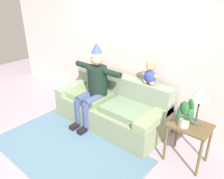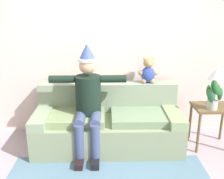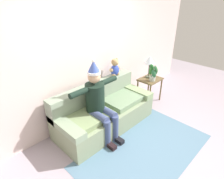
{
  "view_description": "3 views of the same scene",
  "coord_description": "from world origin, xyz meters",
  "px_view_note": "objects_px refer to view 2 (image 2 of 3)",
  "views": [
    {
      "loc": [
        2.25,
        -1.6,
        2.24
      ],
      "look_at": [
        0.18,
        0.84,
        0.79
      ],
      "focal_mm": 35.09,
      "sensor_mm": 36.0,
      "label": 1
    },
    {
      "loc": [
        -0.01,
        -2.33,
        1.91
      ],
      "look_at": [
        0.06,
        0.92,
        0.87
      ],
      "focal_mm": 41.33,
      "sensor_mm": 36.0,
      "label": 2
    },
    {
      "loc": [
        -2.16,
        -1.33,
        2.46
      ],
      "look_at": [
        0.09,
        0.9,
        0.84
      ],
      "focal_mm": 30.66,
      "sensor_mm": 36.0,
      "label": 3
    }
  ],
  "objects_px": {
    "couch": "(108,123)",
    "potted_plant": "(214,95)",
    "teddy_bear": "(148,71)",
    "side_table": "(212,113)",
    "table_lamp": "(217,75)",
    "person_seated": "(88,99)"
  },
  "relations": [
    {
      "from": "person_seated",
      "to": "potted_plant",
      "type": "distance_m",
      "value": 1.66
    },
    {
      "from": "couch",
      "to": "potted_plant",
      "type": "bearing_deg",
      "value": -7.54
    },
    {
      "from": "teddy_bear",
      "to": "side_table",
      "type": "xyz_separation_m",
      "value": [
        0.87,
        -0.34,
        -0.52
      ]
    },
    {
      "from": "side_table",
      "to": "couch",
      "type": "bearing_deg",
      "value": 176.56
    },
    {
      "from": "person_seated",
      "to": "table_lamp",
      "type": "bearing_deg",
      "value": 5.38
    },
    {
      "from": "couch",
      "to": "teddy_bear",
      "type": "height_order",
      "value": "teddy_bear"
    },
    {
      "from": "table_lamp",
      "to": "potted_plant",
      "type": "bearing_deg",
      "value": -117.07
    },
    {
      "from": "side_table",
      "to": "table_lamp",
      "type": "height_order",
      "value": "table_lamp"
    },
    {
      "from": "table_lamp",
      "to": "potted_plant",
      "type": "relative_size",
      "value": 1.34
    },
    {
      "from": "couch",
      "to": "table_lamp",
      "type": "bearing_deg",
      "value": -0.11
    },
    {
      "from": "couch",
      "to": "table_lamp",
      "type": "distance_m",
      "value": 1.65
    },
    {
      "from": "teddy_bear",
      "to": "potted_plant",
      "type": "bearing_deg",
      "value": -28.5
    },
    {
      "from": "teddy_bear",
      "to": "side_table",
      "type": "height_order",
      "value": "teddy_bear"
    },
    {
      "from": "couch",
      "to": "side_table",
      "type": "bearing_deg",
      "value": -3.44
    },
    {
      "from": "couch",
      "to": "table_lamp",
      "type": "relative_size",
      "value": 3.76
    },
    {
      "from": "teddy_bear",
      "to": "table_lamp",
      "type": "distance_m",
      "value": 0.94
    },
    {
      "from": "person_seated",
      "to": "table_lamp",
      "type": "relative_size",
      "value": 2.8
    },
    {
      "from": "side_table",
      "to": "potted_plant",
      "type": "relative_size",
      "value": 1.51
    },
    {
      "from": "person_seated",
      "to": "side_table",
      "type": "relative_size",
      "value": 2.48
    },
    {
      "from": "teddy_bear",
      "to": "table_lamp",
      "type": "bearing_deg",
      "value": -15.92
    },
    {
      "from": "table_lamp",
      "to": "potted_plant",
      "type": "distance_m",
      "value": 0.31
    },
    {
      "from": "person_seated",
      "to": "teddy_bear",
      "type": "xyz_separation_m",
      "value": [
        0.85,
        0.42,
        0.27
      ]
    }
  ]
}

